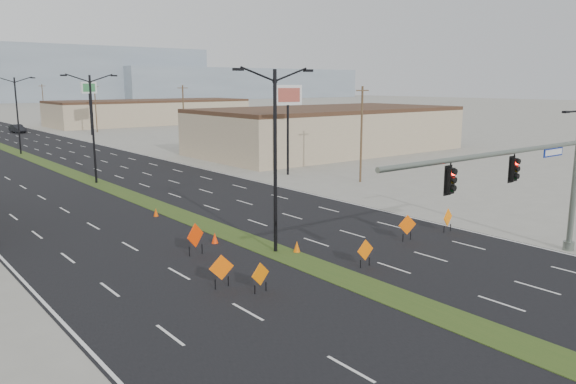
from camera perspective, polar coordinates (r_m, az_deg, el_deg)
ground at (r=23.70m, az=16.99°, el=-12.54°), size 600.00×600.00×0.00m
building_se_near at (r=77.59m, az=4.05°, el=6.16°), size 36.00×18.00×5.50m
building_se_far at (r=134.53m, az=-13.80°, el=7.81°), size 44.00×16.00×5.00m
mesa_east at (r=361.26m, az=-5.23°, el=10.92°), size 160.00×50.00×18.00m
signal_mast at (r=30.53m, az=23.61°, el=1.64°), size 16.30×0.60×8.00m
streetlight_0 at (r=30.39m, az=-1.31°, el=3.71°), size 5.15×0.24×10.02m
streetlight_1 at (r=55.27m, az=-19.23°, el=6.40°), size 5.15×0.24×10.02m
streetlight_2 at (r=82.18m, az=-25.80°, el=7.24°), size 5.15×0.24×10.02m
utility_pole_0 at (r=53.40m, az=7.47°, el=5.97°), size 1.60×0.20×9.00m
utility_pole_1 at (r=81.67m, az=-10.56°, el=7.60°), size 1.60×0.20×9.00m
utility_pole_2 at (r=113.75m, az=-18.95°, el=8.10°), size 1.60×0.20×9.00m
utility_pole_3 at (r=147.17m, az=-23.61°, el=8.31°), size 1.60×0.20×9.00m
car_mid at (r=118.47m, az=-25.78°, el=5.81°), size 2.25×4.94×1.57m
construction_sign_0 at (r=26.05m, az=-6.78°, el=-7.74°), size 1.18×0.29×1.60m
construction_sign_1 at (r=25.40m, az=-2.83°, el=-8.45°), size 1.05×0.20×1.41m
construction_sign_2 at (r=31.05m, az=-9.40°, el=-4.48°), size 1.27×0.54×1.80m
construction_sign_3 at (r=29.03m, az=7.86°, el=-5.96°), size 1.10×0.06×1.46m
construction_sign_4 at (r=34.15m, az=12.02°, el=-3.37°), size 1.15×0.40×1.60m
construction_sign_5 at (r=36.81m, az=15.92°, el=-2.59°), size 1.13×0.27×1.53m
cone_0 at (r=33.33m, az=-7.44°, el=-4.66°), size 0.45×0.45×0.65m
cone_1 at (r=34.27m, az=-9.67°, el=-4.28°), size 0.48×0.48×0.67m
cone_2 at (r=31.30m, az=0.90°, el=-5.59°), size 0.52×0.52×0.67m
cone_3 at (r=40.71m, az=-13.28°, el=-2.03°), size 0.37×0.37×0.59m
pole_sign_east_near at (r=57.09m, az=-0.01°, el=9.12°), size 2.96×1.10×9.09m
pole_sign_east_far at (r=108.16m, az=-19.56°, el=9.58°), size 3.08×1.16×9.50m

